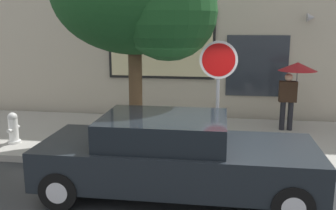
{
  "coord_description": "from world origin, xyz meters",
  "views": [
    {
      "loc": [
        0.58,
        -6.22,
        2.96
      ],
      "look_at": [
        -0.58,
        1.8,
        1.2
      ],
      "focal_mm": 40.68,
      "sensor_mm": 36.0,
      "label": 1
    }
  ],
  "objects_px": {
    "pedestrian_with_umbrella": "(295,76)",
    "stop_sign": "(218,77)",
    "parked_car": "(175,156)",
    "fire_hydrant": "(13,128)"
  },
  "relations": [
    {
      "from": "fire_hydrant",
      "to": "stop_sign",
      "type": "bearing_deg",
      "value": -4.82
    },
    {
      "from": "stop_sign",
      "to": "pedestrian_with_umbrella",
      "type": "bearing_deg",
      "value": 52.14
    },
    {
      "from": "parked_car",
      "to": "pedestrian_with_umbrella",
      "type": "bearing_deg",
      "value": 56.3
    },
    {
      "from": "fire_hydrant",
      "to": "pedestrian_with_umbrella",
      "type": "height_order",
      "value": "pedestrian_with_umbrella"
    },
    {
      "from": "fire_hydrant",
      "to": "stop_sign",
      "type": "distance_m",
      "value": 4.99
    },
    {
      "from": "pedestrian_with_umbrella",
      "to": "stop_sign",
      "type": "xyz_separation_m",
      "value": [
        -1.94,
        -2.49,
        0.29
      ]
    },
    {
      "from": "parked_car",
      "to": "stop_sign",
      "type": "bearing_deg",
      "value": 64.48
    },
    {
      "from": "fire_hydrant",
      "to": "pedestrian_with_umbrella",
      "type": "relative_size",
      "value": 0.41
    },
    {
      "from": "parked_car",
      "to": "stop_sign",
      "type": "xyz_separation_m",
      "value": [
        0.69,
        1.45,
        1.19
      ]
    },
    {
      "from": "parked_car",
      "to": "fire_hydrant",
      "type": "distance_m",
      "value": 4.5
    }
  ]
}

